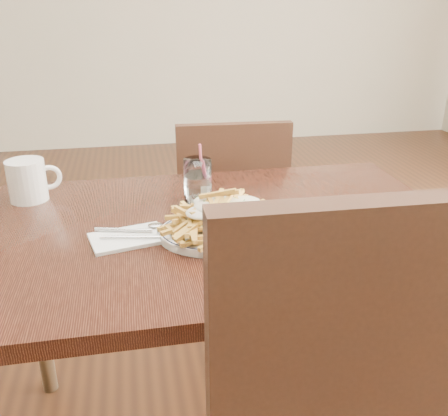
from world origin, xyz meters
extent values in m
cube|color=black|center=(0.00, 0.00, 0.73)|extent=(1.20, 0.80, 0.04)
cylinder|color=black|center=(-0.55, 0.35, 0.35)|extent=(0.05, 0.05, 0.71)
cylinder|color=black|center=(0.55, 0.35, 0.35)|extent=(0.05, 0.05, 0.71)
cube|color=black|center=(0.11, -0.59, 0.78)|extent=(0.48, 0.06, 0.53)
cube|color=black|center=(0.15, 0.71, 0.41)|extent=(0.42, 0.42, 0.04)
cube|color=black|center=(0.14, 0.53, 0.66)|extent=(0.41, 0.06, 0.44)
cylinder|color=black|center=(0.33, 0.88, 0.20)|extent=(0.03, 0.03, 0.40)
cylinder|color=black|center=(-0.01, 0.89, 0.20)|extent=(0.03, 0.03, 0.40)
cylinder|color=black|center=(0.32, 0.53, 0.20)|extent=(0.03, 0.03, 0.40)
cylinder|color=black|center=(-0.03, 0.55, 0.20)|extent=(0.03, 0.03, 0.40)
torus|color=black|center=(-0.01, -0.06, 0.77)|extent=(0.28, 0.28, 0.01)
ellipsoid|color=white|center=(-0.01, -0.06, 0.83)|extent=(0.23, 0.20, 0.03)
cube|color=white|center=(-0.23, -0.05, 0.75)|extent=(0.19, 0.15, 0.01)
cylinder|color=white|center=(-0.04, 0.16, 0.81)|extent=(0.08, 0.08, 0.12)
cylinder|color=white|center=(-0.04, 0.16, 0.79)|extent=(0.07, 0.07, 0.07)
cylinder|color=#D5516D|center=(-0.03, 0.16, 0.84)|extent=(0.02, 0.04, 0.16)
cylinder|color=white|center=(-0.50, 0.26, 0.81)|extent=(0.10, 0.10, 0.11)
torus|color=white|center=(-0.44, 0.27, 0.81)|extent=(0.07, 0.03, 0.07)
camera|label=1|loc=(-0.21, -1.12, 1.27)|focal=40.00mm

